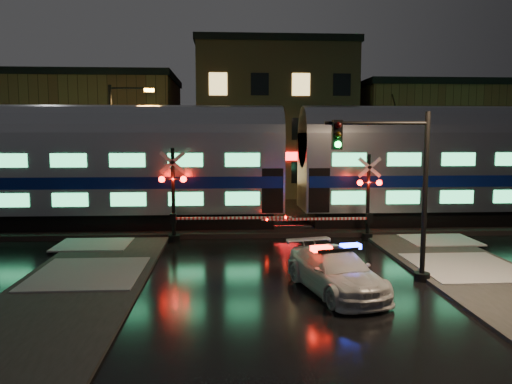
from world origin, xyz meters
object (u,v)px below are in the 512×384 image
at_px(police_car, 336,271).
at_px(crossing_signal_right, 361,205).
at_px(traffic_light, 399,193).
at_px(crossing_signal_left, 181,204).
at_px(streetlight, 116,142).

height_order(police_car, crossing_signal_right, crossing_signal_right).
xyz_separation_m(police_car, crossing_signal_right, (2.76, 7.40, 0.95)).
relative_size(police_car, traffic_light, 0.87).
height_order(crossing_signal_right, traffic_light, traffic_light).
height_order(police_car, crossing_signal_left, crossing_signal_left).
distance_m(crossing_signal_right, traffic_light, 6.62).
height_order(crossing_signal_left, traffic_light, traffic_light).
height_order(police_car, traffic_light, traffic_light).
relative_size(crossing_signal_left, streetlight, 0.78).
bearing_deg(crossing_signal_left, traffic_light, -41.01).
bearing_deg(traffic_light, crossing_signal_right, 75.60).
xyz_separation_m(crossing_signal_right, traffic_light, (-0.55, -6.47, 1.30)).
bearing_deg(streetlight, crossing_signal_left, -58.01).
bearing_deg(crossing_signal_right, streetlight, 151.18).
distance_m(police_car, crossing_signal_right, 7.95).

